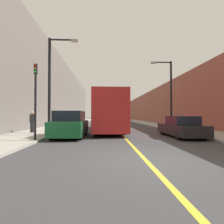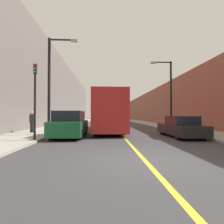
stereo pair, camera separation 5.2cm
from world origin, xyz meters
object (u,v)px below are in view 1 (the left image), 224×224
Objects in this scene: parked_suv_left at (71,125)px; street_lamp_left at (52,80)px; traffic_light at (35,99)px; car_right_near at (181,127)px; bus at (108,112)px; street_lamp_right at (169,91)px; pedestrian at (32,121)px.

parked_suv_left is 3.63m from street_lamp_left.
car_right_near is at bearing 12.12° from traffic_light.
parked_suv_left is 1.03× the size of car_right_near.
bus is 6.72m from street_lamp_left.
street_lamp_left reaches higher than car_right_near.
bus is 2.87× the size of traffic_light.
traffic_light is at bearing -123.95° from parked_suv_left.
parked_suv_left is at bearing -20.13° from street_lamp_left.
parked_suv_left is 10.67m from street_lamp_right.
parked_suv_left is 1.12× the size of traffic_light.
street_lamp_right is 1.59× the size of traffic_light.
bus is at bearing 61.87° from parked_suv_left.
car_right_near is (4.96, -5.50, -1.15)m from bus.
street_lamp_left reaches higher than traffic_light.
bus reaches higher than pedestrian.
traffic_light is at bearing -66.45° from pedestrian.
bus is 2.56× the size of parked_suv_left.
street_lamp_left is 1.03× the size of street_lamp_right.
parked_suv_left is 7.75m from car_right_near.
car_right_near is 0.69× the size of street_lamp_right.
pedestrian is at bearing -167.69° from street_lamp_right.
bus is at bearing 25.62° from pedestrian.
pedestrian is (-1.95, 4.48, -1.45)m from traffic_light.
bus is 2.63× the size of car_right_near.
parked_suv_left is at bearing 177.78° from car_right_near.
street_lamp_left is at bearing -39.10° from pedestrian.
street_lamp_left reaches higher than pedestrian.
street_lamp_left is at bearing 88.42° from traffic_light.
street_lamp_right reaches higher than parked_suv_left.
car_right_near is 2.72× the size of pedestrian.
parked_suv_left is 2.80× the size of pedestrian.
bus reaches higher than parked_suv_left.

